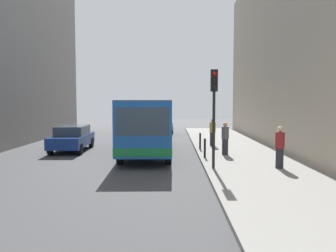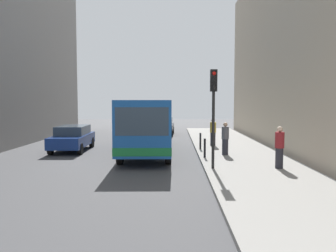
{
  "view_description": "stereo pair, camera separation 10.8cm",
  "coord_description": "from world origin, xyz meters",
  "px_view_note": "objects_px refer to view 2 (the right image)",
  "views": [
    {
      "loc": [
        1.83,
        -16.12,
        2.99
      ],
      "look_at": [
        1.61,
        2.15,
        1.66
      ],
      "focal_mm": 37.77,
      "sensor_mm": 36.0,
      "label": 1
    },
    {
      "loc": [
        1.94,
        -16.11,
        2.99
      ],
      "look_at": [
        1.61,
        2.15,
        1.66
      ],
      "focal_mm": 37.77,
      "sensor_mm": 36.0,
      "label": 2
    }
  ],
  "objects_px": {
    "pedestrian_mid_sidewalk": "(225,139)",
    "pedestrian_near_signal": "(279,147)",
    "bollard_mid": "(200,141)",
    "pedestrian_far_sidewalk": "(213,132)",
    "car_behind_bus": "(163,126)",
    "bus": "(148,122)",
    "traffic_light": "(214,100)",
    "car_beside_bus": "(73,138)",
    "bollard_near": "(205,148)"
  },
  "relations": [
    {
      "from": "pedestrian_mid_sidewalk",
      "to": "pedestrian_near_signal",
      "type": "bearing_deg",
      "value": 86.11
    },
    {
      "from": "bollard_mid",
      "to": "pedestrian_far_sidewalk",
      "type": "height_order",
      "value": "pedestrian_far_sidewalk"
    },
    {
      "from": "car_behind_bus",
      "to": "pedestrian_far_sidewalk",
      "type": "bearing_deg",
      "value": 113.87
    },
    {
      "from": "bus",
      "to": "bollard_mid",
      "type": "height_order",
      "value": "bus"
    },
    {
      "from": "bollard_mid",
      "to": "pedestrian_near_signal",
      "type": "height_order",
      "value": "pedestrian_near_signal"
    },
    {
      "from": "car_behind_bus",
      "to": "bus",
      "type": "bearing_deg",
      "value": 89.04
    },
    {
      "from": "traffic_light",
      "to": "pedestrian_mid_sidewalk",
      "type": "distance_m",
      "value": 4.37
    },
    {
      "from": "pedestrian_mid_sidewalk",
      "to": "traffic_light",
      "type": "bearing_deg",
      "value": 45.31
    },
    {
      "from": "bus",
      "to": "pedestrian_near_signal",
      "type": "xyz_separation_m",
      "value": [
        5.92,
        -5.7,
        -0.69
      ]
    },
    {
      "from": "car_beside_bus",
      "to": "pedestrian_mid_sidewalk",
      "type": "distance_m",
      "value": 9.02
    },
    {
      "from": "bollard_mid",
      "to": "pedestrian_near_signal",
      "type": "xyz_separation_m",
      "value": [
        2.87,
        -5.75,
        0.41
      ]
    },
    {
      "from": "bollard_mid",
      "to": "pedestrian_mid_sidewalk",
      "type": "xyz_separation_m",
      "value": [
        1.14,
        -2.08,
        0.37
      ]
    },
    {
      "from": "traffic_light",
      "to": "bollard_mid",
      "type": "bearing_deg",
      "value": 90.98
    },
    {
      "from": "bus",
      "to": "bollard_near",
      "type": "relative_size",
      "value": 11.68
    },
    {
      "from": "car_behind_bus",
      "to": "traffic_light",
      "type": "height_order",
      "value": "traffic_light"
    },
    {
      "from": "bus",
      "to": "bollard_near",
      "type": "bearing_deg",
      "value": 134.42
    },
    {
      "from": "car_beside_bus",
      "to": "bollard_mid",
      "type": "xyz_separation_m",
      "value": [
        7.56,
        -0.31,
        -0.16
      ]
    },
    {
      "from": "bollard_mid",
      "to": "bollard_near",
      "type": "bearing_deg",
      "value": -90.0
    },
    {
      "from": "bollard_near",
      "to": "pedestrian_mid_sidewalk",
      "type": "bearing_deg",
      "value": 37.96
    },
    {
      "from": "bollard_near",
      "to": "traffic_light",
      "type": "bearing_deg",
      "value": -87.99
    },
    {
      "from": "traffic_light",
      "to": "bollard_near",
      "type": "bearing_deg",
      "value": 92.01
    },
    {
      "from": "car_behind_bus",
      "to": "pedestrian_near_signal",
      "type": "height_order",
      "value": "pedestrian_near_signal"
    },
    {
      "from": "bus",
      "to": "pedestrian_far_sidewalk",
      "type": "distance_m",
      "value": 4.34
    },
    {
      "from": "traffic_light",
      "to": "bollard_near",
      "type": "relative_size",
      "value": 4.32
    },
    {
      "from": "car_behind_bus",
      "to": "traffic_light",
      "type": "bearing_deg",
      "value": 101.34
    },
    {
      "from": "traffic_light",
      "to": "bollard_mid",
      "type": "distance_m",
      "value": 6.29
    },
    {
      "from": "car_beside_bus",
      "to": "pedestrian_far_sidewalk",
      "type": "relative_size",
      "value": 2.59
    },
    {
      "from": "pedestrian_near_signal",
      "to": "pedestrian_far_sidewalk",
      "type": "height_order",
      "value": "pedestrian_near_signal"
    },
    {
      "from": "bollard_mid",
      "to": "pedestrian_far_sidewalk",
      "type": "xyz_separation_m",
      "value": [
        0.9,
        1.6,
        0.38
      ]
    },
    {
      "from": "bus",
      "to": "pedestrian_mid_sidewalk",
      "type": "distance_m",
      "value": 4.72
    },
    {
      "from": "car_behind_bus",
      "to": "pedestrian_near_signal",
      "type": "bearing_deg",
      "value": 110.75
    },
    {
      "from": "pedestrian_near_signal",
      "to": "pedestrian_mid_sidewalk",
      "type": "bearing_deg",
      "value": 91.81
    },
    {
      "from": "car_beside_bus",
      "to": "pedestrian_near_signal",
      "type": "xyz_separation_m",
      "value": [
        10.42,
        -6.05,
        0.25
      ]
    },
    {
      "from": "bus",
      "to": "car_beside_bus",
      "type": "relative_size",
      "value": 2.5
    },
    {
      "from": "bus",
      "to": "pedestrian_near_signal",
      "type": "relative_size",
      "value": 6.3
    },
    {
      "from": "bollard_mid",
      "to": "pedestrian_mid_sidewalk",
      "type": "relative_size",
      "value": 0.56
    },
    {
      "from": "pedestrian_far_sidewalk",
      "to": "bus",
      "type": "bearing_deg",
      "value": 99.22
    },
    {
      "from": "car_beside_bus",
      "to": "car_behind_bus",
      "type": "height_order",
      "value": "same"
    },
    {
      "from": "pedestrian_near_signal",
      "to": "pedestrian_mid_sidewalk",
      "type": "distance_m",
      "value": 4.05
    },
    {
      "from": "bus",
      "to": "pedestrian_mid_sidewalk",
      "type": "relative_size",
      "value": 6.53
    },
    {
      "from": "bus",
      "to": "bollard_near",
      "type": "height_order",
      "value": "bus"
    },
    {
      "from": "car_behind_bus",
      "to": "traffic_light",
      "type": "relative_size",
      "value": 1.09
    },
    {
      "from": "bus",
      "to": "pedestrian_near_signal",
      "type": "distance_m",
      "value": 8.25
    },
    {
      "from": "car_beside_bus",
      "to": "traffic_light",
      "type": "relative_size",
      "value": 1.08
    },
    {
      "from": "bus",
      "to": "pedestrian_mid_sidewalk",
      "type": "bearing_deg",
      "value": 152.27
    },
    {
      "from": "bollard_near",
      "to": "car_behind_bus",
      "type": "bearing_deg",
      "value": 100.93
    },
    {
      "from": "car_behind_bus",
      "to": "pedestrian_near_signal",
      "type": "relative_size",
      "value": 2.53
    },
    {
      "from": "bollard_near",
      "to": "bollard_mid",
      "type": "height_order",
      "value": "same"
    },
    {
      "from": "car_beside_bus",
      "to": "bollard_near",
      "type": "relative_size",
      "value": 4.68
    },
    {
      "from": "bus",
      "to": "pedestrian_near_signal",
      "type": "height_order",
      "value": "bus"
    }
  ]
}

